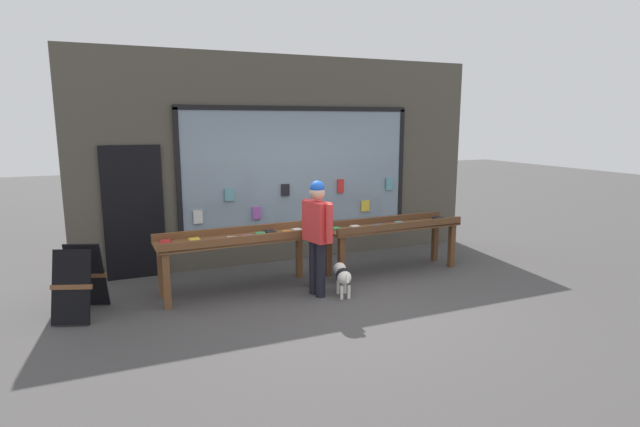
# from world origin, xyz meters

# --- Properties ---
(ground_plane) EXTENTS (40.00, 40.00, 0.00)m
(ground_plane) POSITION_xyz_m (0.00, 0.00, 0.00)
(ground_plane) COLOR #474444
(shopfront_facade) EXTENTS (7.19, 0.29, 3.57)m
(shopfront_facade) POSITION_xyz_m (-0.03, 2.39, 1.76)
(shopfront_facade) COLOR #4C473D
(shopfront_facade) RESTS_ON ground_plane
(display_table_left) EXTENTS (2.34, 0.77, 0.90)m
(display_table_left) POSITION_xyz_m (-1.29, 0.99, 0.72)
(display_table_left) COLOR brown
(display_table_left) RESTS_ON ground_plane
(display_table_right) EXTENTS (2.34, 0.69, 0.88)m
(display_table_right) POSITION_xyz_m (1.29, 0.99, 0.70)
(display_table_right) COLOR brown
(display_table_right) RESTS_ON ground_plane
(person_browsing) EXTENTS (0.31, 0.64, 1.65)m
(person_browsing) POSITION_xyz_m (-0.30, 0.39, 0.96)
(person_browsing) COLOR black
(person_browsing) RESTS_ON ground_plane
(small_dog) EXTENTS (0.28, 0.59, 0.43)m
(small_dog) POSITION_xyz_m (0.03, 0.24, 0.30)
(small_dog) COLOR white
(small_dog) RESTS_ON ground_plane
(sandwich_board_sign) EXTENTS (0.68, 0.85, 0.90)m
(sandwich_board_sign) POSITION_xyz_m (-3.38, 0.87, 0.46)
(sandwich_board_sign) COLOR black
(sandwich_board_sign) RESTS_ON ground_plane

